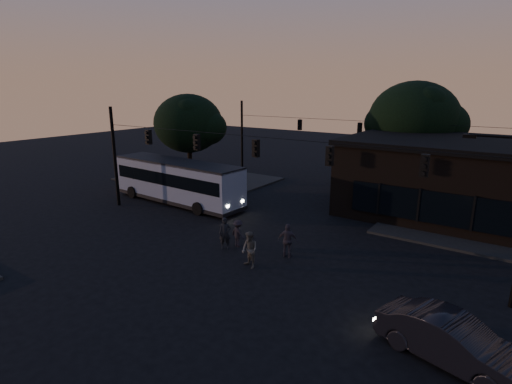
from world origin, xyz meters
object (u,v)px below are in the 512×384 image
Objects in this scene: pedestrian_b at (250,250)px; pedestrian_d at (238,233)px; building at (461,179)px; car at (453,341)px; pedestrian_a at (225,233)px; pedestrian_c at (288,241)px; bus at (177,180)px.

pedestrian_d is at bearing 159.34° from pedestrian_b.
car is (2.53, -17.20, -1.90)m from building.
pedestrian_b is (-7.18, -15.15, -1.77)m from building.
pedestrian_b is 1.19× the size of pedestrian_d.
pedestrian_c is (3.50, 1.01, 0.03)m from pedestrian_a.
pedestrian_b is 1.00× the size of pedestrian_c.
pedestrian_c is 1.19× the size of pedestrian_d.
pedestrian_d is at bearing 26.13° from pedestrian_a.
building is at bearing 84.85° from pedestrian_b.
pedestrian_c reaches higher than car.
bus is 22.82m from car.
pedestrian_d is at bearing -23.08° from bus.
pedestrian_a is 0.97× the size of pedestrian_b.
pedestrian_a is 0.97× the size of pedestrian_c.
pedestrian_d is (-3.09, -0.32, -0.15)m from pedestrian_c.
pedestrian_d is at bearing -125.11° from building.
building is 17.12m from pedestrian_a.
car is 12.70m from pedestrian_a.
pedestrian_c reaches higher than pedestrian_a.
bus is 13.14m from pedestrian_b.
pedestrian_d is (-2.16, 1.87, -0.15)m from pedestrian_b.
pedestrian_a is (8.94, -5.10, -0.96)m from bus.
car is 2.70× the size of pedestrian_a.
bus is 2.43× the size of car.
bus is 6.34× the size of pedestrian_b.
building is 16.86m from pedestrian_b.
bus reaches higher than pedestrian_d.
car is (21.21, -8.35, -1.06)m from bus.
building is at bearing 23.25° from car.
building reaches higher than bus.
car is at bearing -48.03° from pedestrian_a.
pedestrian_c is at bearing 79.05° from car.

